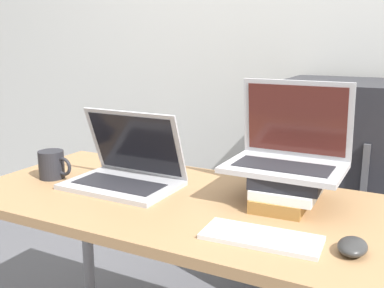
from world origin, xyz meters
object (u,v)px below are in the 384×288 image
Objects in this scene: laptop_left at (126,171)px; mouse at (353,246)px; laptop_on_books at (288,151)px; wireless_keyboard at (261,237)px; mug at (52,165)px; mini_fridge at (334,196)px; book_stack at (287,187)px.

mouse is (0.77, -0.17, -0.03)m from laptop_left.
laptop_on_books reaches higher than wireless_keyboard.
laptop_on_books is 3.56× the size of mouse.
mini_fridge reaches higher than mug.
mini_fridge is (0.02, 0.72, -0.25)m from book_stack.
mini_fridge reaches higher than laptop_left.
laptop_left reaches higher than mug.
laptop_on_books is at bearing 12.90° from laptop_left.
mini_fridge is at bearing 54.79° from laptop_left.
mug is (-0.82, -0.14, -0.00)m from book_stack.
wireless_keyboard is (0.02, -0.28, -0.05)m from book_stack.
book_stack reaches higher than mug.
laptop_left reaches higher than mouse.
laptop_left is 1.01m from mini_fridge.
laptop_on_books is (-0.01, 0.04, 0.10)m from book_stack.
laptop_left is at bearing 167.39° from mouse.
laptop_on_books is 0.83m from mug.
mini_fridge is at bearing 88.04° from book_stack.
mini_fridge reaches higher than mouse.
laptop_on_books is 0.34× the size of mini_fridge.
wireless_keyboard is 3.09× the size of mouse.
book_stack is 0.80× the size of laptop_on_books.
wireless_keyboard is at bearing -90.50° from mini_fridge.
mini_fridge is (0.56, 0.80, -0.25)m from laptop_left.
mini_fridge is at bearing 45.32° from mug.
mouse is at bearing 7.81° from wireless_keyboard.
mini_fridge is at bearing 89.50° from wireless_keyboard.
laptop_left is at bearing -125.21° from mini_fridge.
mini_fridge is (0.85, 0.85, -0.25)m from mug.
wireless_keyboard is 0.21m from mouse.
mouse reaches higher than wireless_keyboard.
laptop_left is at bearing -171.36° from book_stack.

